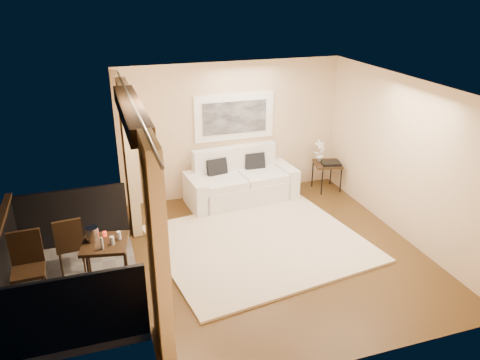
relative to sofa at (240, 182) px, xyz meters
name	(u,v)px	position (x,y,z in m)	size (l,w,h in m)	color
floor	(277,251)	(-0.04, -2.10, -0.37)	(5.00, 5.00, 0.00)	#523718
room_shell	(131,112)	(-2.17, -2.10, 2.15)	(5.00, 6.40, 5.00)	white
balcony	(62,279)	(-3.34, -2.10, -0.19)	(1.81, 2.60, 1.17)	#605B56
curtains	(140,194)	(-2.15, -2.10, 0.97)	(0.16, 4.80, 2.64)	#DDBD88
artwork	(234,117)	(0.01, 0.37, 1.25)	(1.62, 0.07, 0.92)	white
rug	(260,243)	(-0.23, -1.80, -0.35)	(3.30, 2.88, 0.04)	beige
sofa	(240,182)	(0.00, 0.00, 0.00)	(2.23, 1.12, 1.04)	white
side_table	(327,166)	(1.89, -0.10, 0.17)	(0.67, 0.67, 0.60)	#311E10
tray	(331,163)	(1.92, -0.19, 0.26)	(0.38, 0.28, 0.05)	black
orchid	(320,151)	(1.76, 0.03, 0.47)	(0.25, 0.17, 0.47)	white
bistro_table	(105,247)	(-2.70, -2.23, 0.28)	(0.73, 0.73, 0.73)	#311E10
balcony_chair_far	(69,241)	(-3.21, -1.68, 0.17)	(0.43, 0.44, 0.93)	#311E10
balcony_chair_near	(27,260)	(-3.74, -2.11, 0.21)	(0.44, 0.44, 0.99)	#311E10
ice_bucket	(92,234)	(-2.86, -2.12, 0.46)	(0.18, 0.18, 0.20)	silver
candle	(105,234)	(-2.69, -2.05, 0.40)	(0.06, 0.06, 0.07)	red
vase	(102,243)	(-2.74, -2.40, 0.45)	(0.04, 0.04, 0.18)	silver
glass_a	(112,240)	(-2.60, -2.31, 0.42)	(0.06, 0.06, 0.12)	white
glass_b	(119,235)	(-2.50, -2.20, 0.42)	(0.06, 0.06, 0.12)	white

